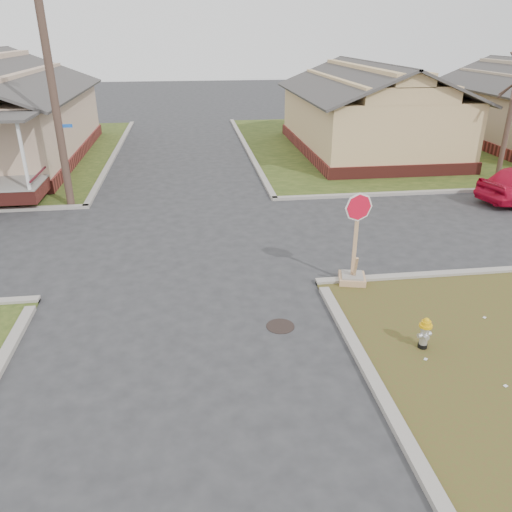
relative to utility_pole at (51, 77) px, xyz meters
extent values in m
plane|color=#2A2A2D|center=(4.20, -8.90, -4.66)|extent=(120.00, 120.00, 0.00)
cylinder|color=black|center=(6.40, -9.40, -4.66)|extent=(0.64, 0.64, 0.01)
cube|color=maroon|center=(14.20, 7.60, -4.36)|extent=(7.20, 11.20, 0.60)
cube|color=#D8B57F|center=(14.20, 7.60, -2.76)|extent=(7.00, 11.00, 2.60)
cylinder|color=#433027|center=(0.00, 0.00, -0.16)|extent=(0.28, 0.28, 9.00)
cylinder|color=#433027|center=(18.20, 1.30, -2.51)|extent=(0.22, 0.22, 4.20)
cylinder|color=black|center=(9.20, -10.67, -4.57)|extent=(0.20, 0.20, 0.09)
cylinder|color=silver|center=(9.20, -10.67, -4.32)|extent=(0.17, 0.17, 0.41)
sphere|color=silver|center=(9.20, -10.67, -4.12)|extent=(0.17, 0.17, 0.17)
cylinder|color=#E0A80B|center=(9.20, -10.67, -4.08)|extent=(0.27, 0.27, 0.05)
cylinder|color=#E0A80B|center=(9.20, -10.67, -4.02)|extent=(0.20, 0.20, 0.09)
sphere|color=#E0A80B|center=(9.20, -10.67, -3.96)|extent=(0.13, 0.13, 0.13)
cube|color=tan|center=(8.65, -7.56, -4.53)|extent=(0.68, 0.68, 0.16)
cube|color=gray|center=(8.65, -7.56, -4.43)|extent=(0.55, 0.55, 0.04)
cube|color=tan|center=(8.65, -7.56, -3.35)|extent=(0.10, 0.05, 2.30)
cylinder|color=red|center=(8.65, -7.61, -2.53)|extent=(0.61, 0.27, 0.66)
cylinder|color=silver|center=(8.65, -7.59, -2.53)|extent=(0.70, 0.30, 0.75)
camera|label=1|loc=(4.57, -18.86, 1.46)|focal=35.00mm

